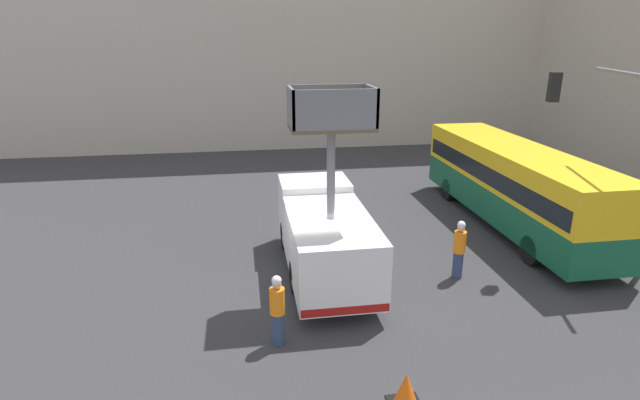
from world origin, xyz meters
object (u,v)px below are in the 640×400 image
at_px(road_worker_near_truck, 277,310).
at_px(traffic_cone_near_truck, 406,391).
at_px(traffic_light_pole, 630,133).
at_px(road_worker_directing, 459,249).
at_px(utility_truck, 325,231).
at_px(city_bus, 514,181).

distance_m(road_worker_near_truck, traffic_cone_near_truck, 3.66).
distance_m(traffic_light_pole, traffic_cone_near_truck, 11.26).
height_order(road_worker_directing, traffic_cone_near_truck, road_worker_directing).
distance_m(utility_truck, road_worker_near_truck, 4.10).
bearing_deg(road_worker_near_truck, traffic_light_pole, -158.58).
relative_size(city_bus, traffic_cone_near_truck, 14.28).
relative_size(city_bus, road_worker_directing, 5.87).
distance_m(traffic_light_pole, road_worker_directing, 6.46).
bearing_deg(road_worker_near_truck, utility_truck, -108.99).
distance_m(city_bus, traffic_light_pole, 4.89).
bearing_deg(road_worker_near_truck, city_bus, -138.57).
bearing_deg(traffic_cone_near_truck, utility_truck, 96.07).
bearing_deg(city_bus, utility_truck, 128.76).
bearing_deg(road_worker_directing, utility_truck, 40.21).
bearing_deg(traffic_light_pole, road_worker_directing, -178.01).
relative_size(utility_truck, traffic_cone_near_truck, 8.28).
bearing_deg(road_worker_near_truck, road_worker_directing, -148.39).
height_order(city_bus, traffic_cone_near_truck, city_bus).
relative_size(road_worker_near_truck, traffic_cone_near_truck, 2.37).
relative_size(traffic_light_pole, road_worker_near_truck, 3.50).
xyz_separation_m(traffic_light_pole, road_worker_near_truck, (-11.36, -2.89, -3.53)).
bearing_deg(traffic_light_pole, utility_truck, 175.47).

